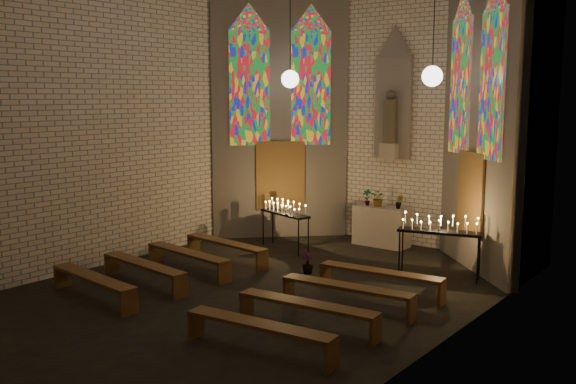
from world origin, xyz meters
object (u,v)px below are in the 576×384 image
object	(u,v)px
altar	(381,226)
votive_stand_left	(285,210)
votive_stand_right	(440,227)
aisle_flower_pot	(308,263)

from	to	relation	value
altar	votive_stand_left	bearing A→B (deg)	-132.11
votive_stand_left	votive_stand_right	distance (m)	4.09
altar	votive_stand_left	distance (m)	2.54
altar	votive_stand_right	world-z (taller)	votive_stand_right
aisle_flower_pot	votive_stand_left	distance (m)	2.37
aisle_flower_pot	votive_stand_right	distance (m)	2.89
aisle_flower_pot	votive_stand_left	world-z (taller)	votive_stand_left
aisle_flower_pot	votive_stand_right	world-z (taller)	votive_stand_right
altar	aisle_flower_pot	xyz separation A→B (m)	(0.05, -3.27, -0.28)
aisle_flower_pot	votive_stand_right	size ratio (longest dim) A/B	0.25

